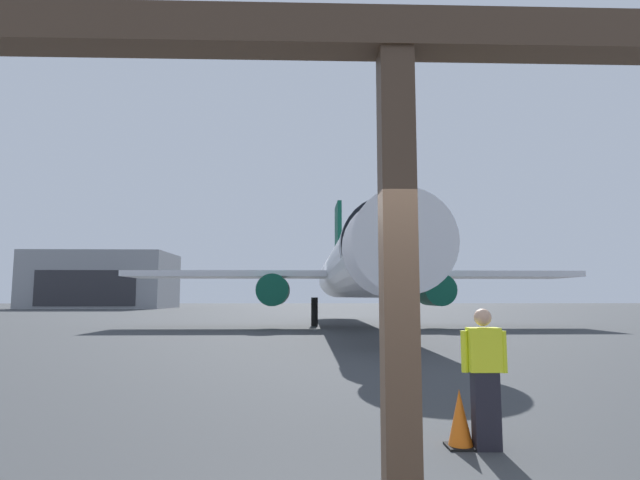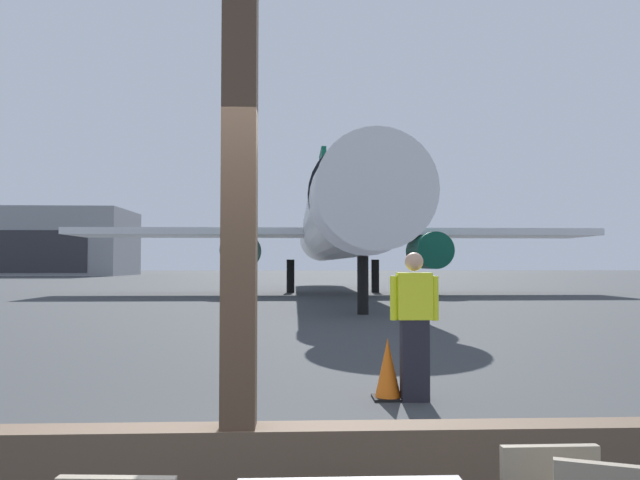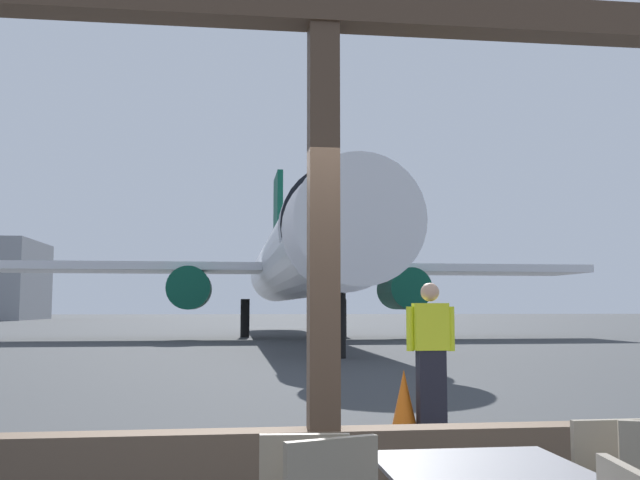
# 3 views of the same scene
# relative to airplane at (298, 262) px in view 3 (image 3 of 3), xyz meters

# --- Properties ---
(ground_plane) EXTENTS (220.00, 220.00, 0.00)m
(ground_plane) POSITION_rel_airplane_xyz_m (-2.52, 11.44, -3.59)
(ground_plane) COLOR #383A3D
(window_frame) EXTENTS (8.23, 0.24, 3.60)m
(window_frame) POSITION_rel_airplane_xyz_m (-2.52, -28.56, -2.32)
(window_frame) COLOR brown
(window_frame) RESTS_ON ground
(airplane) EXTENTS (28.18, 33.06, 10.35)m
(airplane) POSITION_rel_airplane_xyz_m (0.00, 0.00, 0.00)
(airplane) COLOR silver
(airplane) RESTS_ON ground
(ground_crew_worker) EXTENTS (0.57, 0.22, 1.74)m
(ground_crew_worker) POSITION_rel_airplane_xyz_m (-0.78, -24.99, -2.68)
(ground_crew_worker) COLOR black
(ground_crew_worker) RESTS_ON ground
(traffic_cone) EXTENTS (0.36, 0.36, 0.72)m
(traffic_cone) POSITION_rel_airplane_xyz_m (-1.08, -24.89, -3.24)
(traffic_cone) COLOR orange
(traffic_cone) RESTS_ON ground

